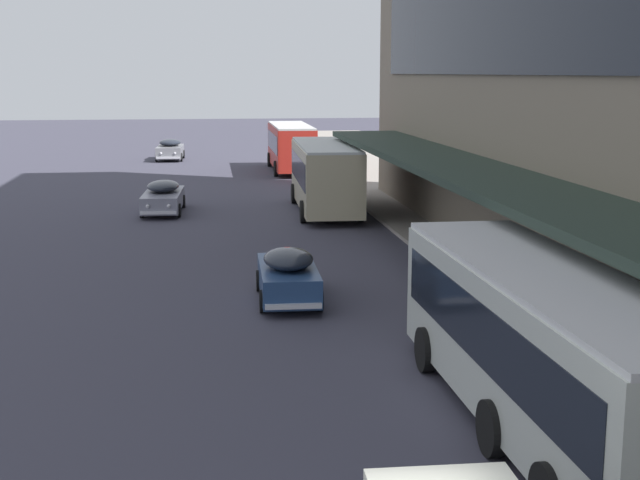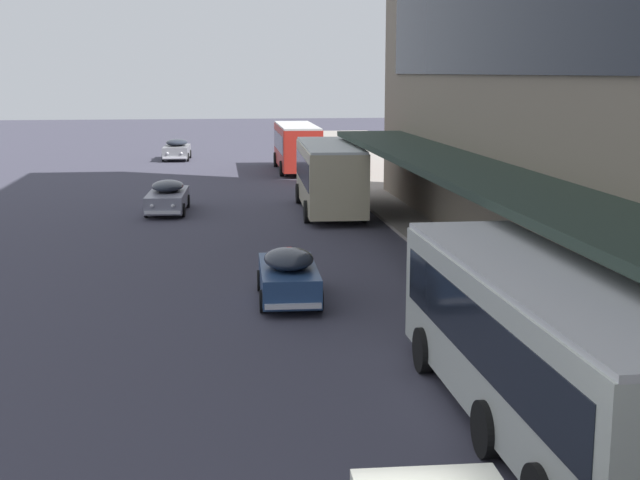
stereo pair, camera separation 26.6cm
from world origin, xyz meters
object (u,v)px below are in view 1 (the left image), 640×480
transit_bus_kerbside_front (325,173)px  sedan_oncoming_front (288,275)px  transit_bus_kerbside_far (291,145)px  sedan_lead_near (163,197)px  sedan_far_back (170,150)px  transit_bus_kerbside_rear (546,341)px

transit_bus_kerbside_front → sedan_oncoming_front: size_ratio=2.19×
transit_bus_kerbside_far → sedan_lead_near: (-7.85, -16.90, -1.04)m
sedan_oncoming_front → sedan_far_back: size_ratio=0.95×
transit_bus_kerbside_front → transit_bus_kerbside_rear: bearing=-89.5°
transit_bus_kerbside_rear → transit_bus_kerbside_far: (0.01, 44.45, 0.03)m
transit_bus_kerbside_front → sedan_far_back: size_ratio=2.08×
transit_bus_kerbside_front → sedan_lead_near: size_ratio=1.87×
transit_bus_kerbside_far → sedan_far_back: (-8.25, 9.05, -1.01)m
transit_bus_kerbside_rear → sedan_oncoming_front: (-3.66, 10.23, -0.99)m
sedan_lead_near → transit_bus_kerbside_far: bearing=65.1°
sedan_oncoming_front → sedan_far_back: 43.51m
transit_bus_kerbside_front → transit_bus_kerbside_far: (0.26, 17.94, -0.08)m
sedan_oncoming_front → transit_bus_kerbside_far: bearing=83.9°
transit_bus_kerbside_rear → sedan_lead_near: bearing=105.9°
transit_bus_kerbside_front → transit_bus_kerbside_rear: size_ratio=0.86×
transit_bus_kerbside_rear → sedan_oncoming_front: bearing=109.7°
transit_bus_kerbside_front → sedan_oncoming_front: transit_bus_kerbside_front is taller
transit_bus_kerbside_front → transit_bus_kerbside_far: bearing=89.2°
transit_bus_kerbside_rear → transit_bus_kerbside_far: transit_bus_kerbside_far is taller
transit_bus_kerbside_rear → sedan_lead_near: transit_bus_kerbside_rear is taller
transit_bus_kerbside_rear → sedan_oncoming_front: 10.91m
transit_bus_kerbside_front → transit_bus_kerbside_far: 17.95m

